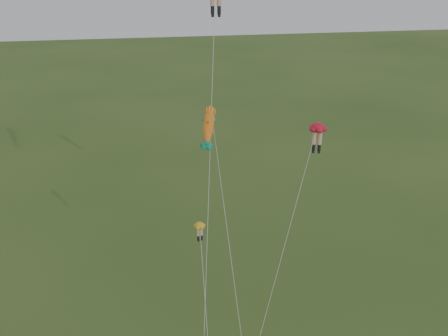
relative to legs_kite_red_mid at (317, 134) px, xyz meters
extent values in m
cylinder|color=black|center=(-6.35, 6.77, 7.95)|extent=(0.28, 0.28, 0.62)
cube|color=black|center=(-6.35, 6.77, 7.55)|extent=(0.25, 0.38, 0.18)
cylinder|color=black|center=(-5.86, 6.71, 7.95)|extent=(0.28, 0.28, 0.62)
cube|color=black|center=(-5.86, 6.71, 7.55)|extent=(0.25, 0.38, 0.18)
cylinder|color=silver|center=(-7.55, 1.30, -1.75)|extent=(2.92, 10.92, 24.00)
ellipsoid|color=red|center=(0.11, 0.12, 0.45)|extent=(1.72, 1.72, 0.67)
cylinder|color=#DBA381|center=(-0.08, 0.19, -0.34)|extent=(0.30, 0.30, 1.02)
cylinder|color=black|center=(-0.08, 0.19, -1.10)|extent=(0.23, 0.23, 0.51)
cube|color=black|center=(-0.08, 0.19, -1.43)|extent=(0.26, 0.34, 0.15)
cylinder|color=#DBA381|center=(0.30, 0.05, -0.34)|extent=(0.30, 0.30, 1.02)
cylinder|color=black|center=(0.30, 0.05, -1.10)|extent=(0.23, 0.23, 0.51)
cube|color=black|center=(0.30, 0.05, -1.43)|extent=(0.26, 0.34, 0.15)
cylinder|color=silver|center=(-2.76, -2.90, -6.49)|extent=(5.78, 6.07, 14.53)
ellipsoid|color=gold|center=(-8.81, -1.79, -5.56)|extent=(1.04, 1.04, 0.42)
cylinder|color=#DBA381|center=(-8.94, -1.82, -6.06)|extent=(0.19, 0.19, 0.65)
cylinder|color=black|center=(-8.94, -1.82, -6.54)|extent=(0.15, 0.15, 0.32)
cube|color=black|center=(-8.94, -1.82, -6.75)|extent=(0.15, 0.21, 0.09)
cylinder|color=#DBA381|center=(-8.69, -1.75, -6.06)|extent=(0.19, 0.19, 0.65)
cylinder|color=black|center=(-8.69, -1.75, -6.54)|extent=(0.15, 0.15, 0.32)
cube|color=black|center=(-8.69, -1.75, -6.75)|extent=(0.15, 0.21, 0.09)
cylinder|color=silver|center=(-8.88, -4.13, -9.55)|extent=(0.16, 4.71, 8.41)
ellipsoid|color=orange|center=(-7.50, 1.92, 0.58)|extent=(1.69, 3.24, 2.72)
sphere|color=orange|center=(-7.50, 1.92, 0.58)|extent=(1.20, 1.46, 1.26)
cone|color=#158B64|center=(-7.50, 1.92, 0.58)|extent=(0.99, 1.31, 1.22)
cone|color=#158B64|center=(-7.50, 1.92, 0.58)|extent=(0.99, 1.31, 1.22)
cone|color=#158B64|center=(-7.50, 1.92, 0.58)|extent=(0.56, 0.74, 0.68)
cone|color=#158B64|center=(-7.50, 1.92, 0.58)|extent=(0.56, 0.74, 0.68)
cone|color=red|center=(-7.50, 1.92, 0.58)|extent=(0.60, 0.75, 0.67)
cylinder|color=silver|center=(-7.04, -2.51, -6.58)|extent=(0.94, 8.90, 14.34)
camera|label=1|loc=(-12.76, -32.00, 11.65)|focal=40.00mm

